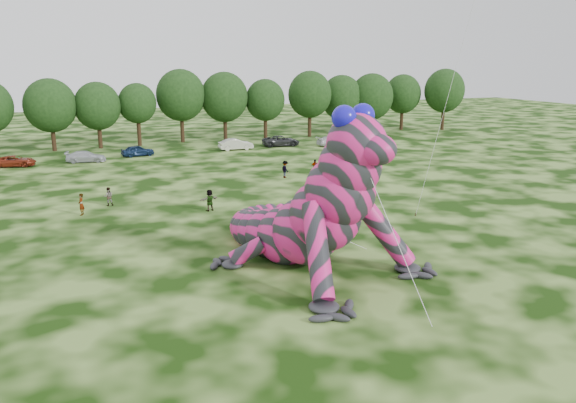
% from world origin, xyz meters
% --- Properties ---
extents(ground, '(240.00, 240.00, 0.00)m').
position_xyz_m(ground, '(0.00, 0.00, 0.00)').
color(ground, '#16330A').
rests_on(ground, ground).
extents(inflatable_gecko, '(22.72, 24.29, 9.69)m').
position_xyz_m(inflatable_gecko, '(3.18, 6.35, 4.84)').
color(inflatable_gecko, '#D61D76').
rests_on(inflatable_gecko, ground).
extents(flying_kite, '(2.40, 3.79, 17.23)m').
position_xyz_m(flying_kite, '(17.58, 8.97, 15.24)').
color(flying_kite, red).
rests_on(flying_kite, ground).
extents(tree_7, '(6.68, 6.01, 9.48)m').
position_xyz_m(tree_7, '(-10.08, 56.80, 4.74)').
color(tree_7, black).
rests_on(tree_7, ground).
extents(tree_8, '(6.14, 5.53, 8.94)m').
position_xyz_m(tree_8, '(-4.22, 56.99, 4.47)').
color(tree_8, black).
rests_on(tree_8, ground).
extents(tree_9, '(5.27, 4.74, 8.68)m').
position_xyz_m(tree_9, '(1.06, 57.35, 4.34)').
color(tree_9, black).
rests_on(tree_9, ground).
extents(tree_10, '(7.09, 6.38, 10.50)m').
position_xyz_m(tree_10, '(7.40, 58.58, 5.25)').
color(tree_10, black).
rests_on(tree_10, ground).
extents(tree_11, '(7.01, 6.31, 10.07)m').
position_xyz_m(tree_11, '(13.79, 58.20, 5.03)').
color(tree_11, black).
rests_on(tree_11, ground).
extents(tree_12, '(5.99, 5.39, 8.97)m').
position_xyz_m(tree_12, '(20.01, 57.74, 4.49)').
color(tree_12, black).
rests_on(tree_12, ground).
extents(tree_13, '(6.83, 6.15, 10.13)m').
position_xyz_m(tree_13, '(27.13, 57.13, 5.06)').
color(tree_13, black).
rests_on(tree_13, ground).
extents(tree_14, '(6.82, 6.14, 9.40)m').
position_xyz_m(tree_14, '(33.46, 58.72, 4.70)').
color(tree_14, black).
rests_on(tree_14, ground).
extents(tree_15, '(7.17, 6.45, 9.63)m').
position_xyz_m(tree_15, '(38.47, 57.77, 4.82)').
color(tree_15, black).
rests_on(tree_15, ground).
extents(tree_16, '(6.26, 5.63, 9.37)m').
position_xyz_m(tree_16, '(45.45, 59.37, 4.69)').
color(tree_16, black).
rests_on(tree_16, ground).
extents(tree_17, '(6.98, 6.28, 10.30)m').
position_xyz_m(tree_17, '(51.95, 56.66, 5.15)').
color(tree_17, black).
rests_on(tree_17, ground).
extents(car_2, '(4.78, 2.83, 1.25)m').
position_xyz_m(car_2, '(-14.21, 46.42, 0.62)').
color(car_2, maroon).
rests_on(car_2, ground).
extents(car_3, '(4.79, 2.59, 1.32)m').
position_xyz_m(car_3, '(-6.59, 46.37, 0.66)').
color(car_3, '#B2B6BC').
rests_on(car_3, ground).
extents(car_4, '(4.23, 2.21, 1.37)m').
position_xyz_m(car_4, '(-0.34, 48.42, 0.69)').
color(car_4, '#112446').
rests_on(car_4, ground).
extents(car_5, '(4.57, 1.59, 1.51)m').
position_xyz_m(car_5, '(12.53, 48.62, 0.75)').
color(car_5, beige).
rests_on(car_5, ground).
extents(car_6, '(5.44, 2.89, 1.46)m').
position_xyz_m(car_6, '(19.41, 49.58, 0.73)').
color(car_6, '#29292C').
rests_on(car_6, ground).
extents(car_7, '(4.74, 2.27, 1.33)m').
position_xyz_m(car_7, '(26.27, 47.29, 0.67)').
color(car_7, silver).
rests_on(car_7, ground).
extents(spectator_1, '(0.78, 0.62, 1.56)m').
position_xyz_m(spectator_1, '(-5.79, 24.19, 0.78)').
color(spectator_1, gray).
rests_on(spectator_1, ground).
extents(spectator_2, '(0.80, 1.22, 1.77)m').
position_xyz_m(spectator_2, '(11.99, 29.20, 0.89)').
color(spectator_2, gray).
rests_on(spectator_2, ground).
extents(spectator_3, '(0.95, 0.40, 1.61)m').
position_xyz_m(spectator_3, '(15.50, 29.59, 0.81)').
color(spectator_3, gray).
rests_on(spectator_3, ground).
extents(spectator_0, '(0.57, 0.72, 1.72)m').
position_xyz_m(spectator_0, '(-8.01, 21.96, 0.86)').
color(spectator_0, gray).
rests_on(spectator_0, ground).
extents(spectator_5, '(1.70, 0.97, 1.75)m').
position_xyz_m(spectator_5, '(1.62, 19.48, 0.87)').
color(spectator_5, gray).
rests_on(spectator_5, ground).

